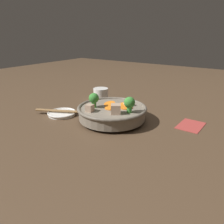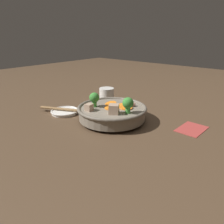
% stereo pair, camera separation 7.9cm
% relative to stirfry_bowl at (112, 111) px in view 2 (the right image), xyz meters
% --- Properties ---
extents(ground_plane, '(3.00, 3.00, 0.00)m').
position_rel_stirfry_bowl_xyz_m(ground_plane, '(0.00, 0.00, -0.04)').
color(ground_plane, '#4C3826').
extents(stirfry_bowl, '(0.25, 0.25, 0.10)m').
position_rel_stirfry_bowl_xyz_m(stirfry_bowl, '(0.00, 0.00, 0.00)').
color(stirfry_bowl, slate).
rests_on(stirfry_bowl, ground_plane).
extents(side_saucer, '(0.11, 0.11, 0.01)m').
position_rel_stirfry_bowl_xyz_m(side_saucer, '(-0.06, 0.20, -0.03)').
color(side_saucer, white).
rests_on(side_saucer, ground_plane).
extents(tea_cup, '(0.07, 0.07, 0.06)m').
position_rel_stirfry_bowl_xyz_m(tea_cup, '(0.18, 0.19, -0.01)').
color(tea_cup, white).
rests_on(tea_cup, ground_plane).
extents(napkin, '(0.11, 0.08, 0.00)m').
position_rel_stirfry_bowl_xyz_m(napkin, '(0.12, -0.25, -0.03)').
color(napkin, '#A33833').
rests_on(napkin, ground_plane).
extents(chopsticks_pair, '(0.10, 0.20, 0.01)m').
position_rel_stirfry_bowl_xyz_m(chopsticks_pair, '(-0.06, 0.20, -0.02)').
color(chopsticks_pair, olive).
rests_on(chopsticks_pair, side_saucer).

